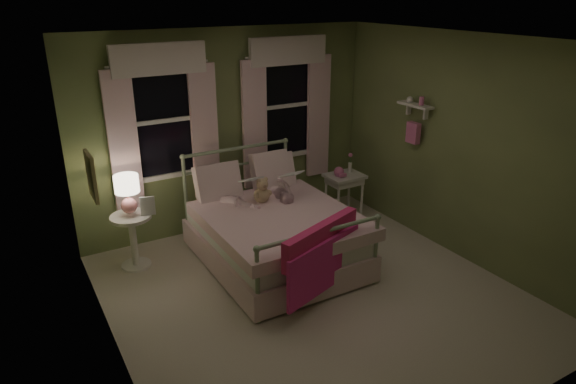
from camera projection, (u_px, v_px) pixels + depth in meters
room_shell at (316, 180)px, 4.96m from camera, size 4.20×4.20×4.20m
bed at (274, 232)px, 5.98m from camera, size 1.58×2.04×1.18m
pink_throw at (322, 250)px, 5.08m from camera, size 1.07×0.50×0.71m
child_left at (234, 180)px, 5.99m from camera, size 0.33×0.28×0.76m
child_right at (276, 170)px, 6.24m from camera, size 0.43×0.36×0.79m
book_left at (243, 185)px, 5.78m from camera, size 0.21×0.13×0.26m
book_right at (286, 180)px, 6.06m from camera, size 0.22×0.17×0.26m
teddy_bear at (262, 192)px, 6.05m from camera, size 0.23×0.19×0.32m
nightstand_left at (133, 234)px, 5.85m from camera, size 0.46×0.46×0.65m
table_lamp at (127, 190)px, 5.65m from camera, size 0.27×0.27×0.45m
book_nightstand at (141, 215)px, 5.74m from camera, size 0.22×0.26×0.02m
nightstand_right at (344, 182)px, 7.06m from camera, size 0.50×0.40×0.64m
pink_toy at (339, 172)px, 6.95m from camera, size 0.14×0.18×0.14m
bud_vase at (350, 163)px, 7.07m from camera, size 0.06×0.06×0.28m
window_left at (163, 116)px, 6.08m from camera, size 1.34×0.13×1.96m
window_right at (287, 101)px, 6.87m from camera, size 1.34×0.13×1.96m
wall_shelf at (414, 119)px, 6.33m from camera, size 0.15×0.50×0.60m
framed_picture at (92, 176)px, 4.46m from camera, size 0.03×0.32×0.42m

